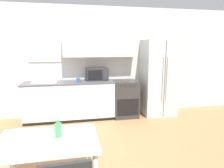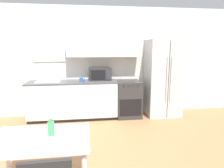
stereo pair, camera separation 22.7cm
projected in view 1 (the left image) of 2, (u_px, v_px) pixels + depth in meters
name	position (u px, v px, depth m)	size (l,w,h in m)	color
ground_plane	(98.00, 153.00, 3.26)	(12.00, 12.00, 0.00)	#9E7047
wall_back	(88.00, 59.00, 4.97)	(12.00, 0.38, 2.70)	silver
kitchen_counter	(70.00, 101.00, 4.74)	(2.09, 0.65, 0.92)	#333333
oven_range	(125.00, 98.00, 5.00)	(0.60, 0.66, 0.89)	#2D2D2D
refrigerator	(159.00, 78.00, 5.07)	(0.83, 0.71, 1.90)	silver
kitchen_sink	(44.00, 82.00, 4.56)	(0.55, 0.38, 0.22)	#B7BABC
microwave	(97.00, 74.00, 4.87)	(0.52, 0.36, 0.30)	#282828
coffee_mug	(79.00, 80.00, 4.55)	(0.12, 0.09, 0.10)	#335999
dining_table	(48.00, 149.00, 2.18)	(1.08, 0.76, 0.72)	white
drink_bottle	(58.00, 129.00, 2.21)	(0.07, 0.07, 0.22)	#3FB259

